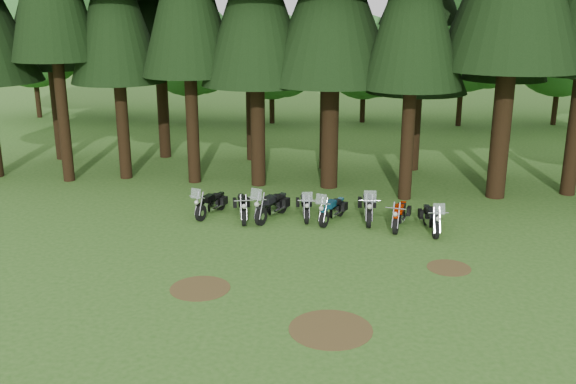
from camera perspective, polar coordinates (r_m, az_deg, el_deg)
name	(u,v)px	position (r m, az deg, el deg)	size (l,w,h in m)	color
ground	(307,267)	(20.69, 1.73, -6.68)	(120.00, 120.00, 0.00)	#2E5D1B
pine_back_4	(421,0)	(32.28, 11.74, 16.33)	(4.94, 4.94, 13.78)	black
decid_0	(34,36)	(50.31, -21.66, 12.78)	(8.00, 7.78, 10.00)	black
decid_1	(119,37)	(48.17, -14.80, 13.18)	(7.91, 7.69, 9.88)	black
decid_2	(192,51)	(45.52, -8.53, 12.26)	(6.72, 6.53, 8.40)	black
decid_3	(275,58)	(44.70, -1.15, 11.79)	(6.12, 5.95, 7.65)	black
decid_4	(368,60)	(45.43, 7.12, 11.57)	(5.93, 5.76, 7.41)	black
decid_5	(471,33)	(45.17, 15.98, 13.42)	(8.45, 8.21, 10.56)	black
decid_6	(568,49)	(47.87, 23.60, 11.60)	(7.06, 6.86, 8.82)	black
dirt_patch_0	(200,288)	(19.39, -7.82, -8.47)	(1.80, 1.80, 0.01)	#4C3D1E
dirt_patch_1	(449,268)	(21.25, 14.11, -6.55)	(1.40, 1.40, 0.01)	#4C3D1E
dirt_patch_2	(331,329)	(17.03, 3.81, -12.07)	(2.20, 2.20, 0.01)	#4C3D1E
motorcycle_0	(211,204)	(25.61, -6.89, -1.09)	(0.92, 2.17, 1.38)	black
motorcycle_1	(242,208)	(25.07, -4.08, -1.40)	(0.71, 2.19, 0.91)	black
motorcycle_2	(271,207)	(24.98, -1.48, -1.31)	(1.14, 2.38, 1.53)	black
motorcycle_3	(305,207)	(25.16, 1.52, -1.32)	(0.64, 2.14, 1.35)	black
motorcycle_4	(332,210)	(24.75, 3.95, -1.63)	(1.02, 2.15, 1.38)	black
motorcycle_5	(368,208)	(25.01, 7.11, -1.40)	(0.49, 2.45, 1.54)	black
motorcycle_6	(399,216)	(24.44, 9.88, -2.08)	(0.58, 2.20, 0.90)	black
motorcycle_7	(431,219)	(24.22, 12.60, -2.39)	(0.58, 2.25, 1.41)	black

